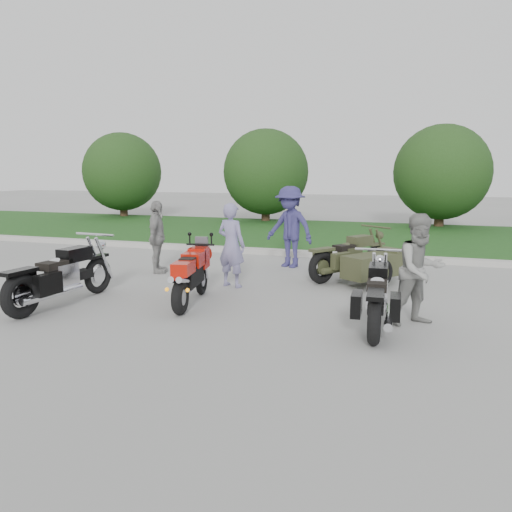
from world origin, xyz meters
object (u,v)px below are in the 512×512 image
(cruiser_right, at_px, (377,299))
(person_back, at_px, (157,237))
(person_stripe, at_px, (231,245))
(cruiser_sidecar, at_px, (362,262))
(person_grey, at_px, (420,270))
(cruiser_left, at_px, (58,278))
(sportbike_red, at_px, (191,274))
(person_denim, at_px, (290,227))

(cruiser_right, relative_size, person_back, 1.41)
(person_stripe, relative_size, person_back, 1.03)
(cruiser_sidecar, distance_m, person_grey, 2.86)
(cruiser_left, height_order, person_back, person_back)
(cruiser_left, height_order, cruiser_sidecar, cruiser_left)
(person_grey, bearing_deg, cruiser_sidecar, 76.17)
(sportbike_red, distance_m, cruiser_right, 3.16)
(cruiser_right, xyz_separation_m, person_grey, (0.57, 0.41, 0.39))
(cruiser_left, distance_m, person_stripe, 3.22)
(cruiser_right, xyz_separation_m, cruiser_sidecar, (-0.55, 3.01, -0.03))
(sportbike_red, bearing_deg, person_denim, 68.97)
(person_denim, bearing_deg, person_stripe, -84.14)
(cruiser_right, distance_m, person_back, 5.65)
(cruiser_sidecar, relative_size, person_back, 1.33)
(sportbike_red, bearing_deg, cruiser_left, -168.64)
(cruiser_sidecar, relative_size, person_grey, 1.29)
(cruiser_sidecar, height_order, person_denim, person_denim)
(person_stripe, bearing_deg, sportbike_red, 97.79)
(cruiser_right, bearing_deg, person_denim, 116.80)
(person_denim, height_order, person_back, person_denim)
(cruiser_right, distance_m, cruiser_sidecar, 3.06)
(cruiser_sidecar, xyz_separation_m, person_stripe, (-2.40, -1.16, 0.41))
(cruiser_right, bearing_deg, person_grey, 33.21)
(cruiser_right, bearing_deg, sportbike_red, 170.41)
(person_grey, bearing_deg, cruiser_left, 150.95)
(cruiser_left, distance_m, cruiser_right, 5.24)
(sportbike_red, xyz_separation_m, cruiser_right, (3.14, -0.38, -0.09))
(cruiser_left, height_order, person_grey, person_grey)
(person_stripe, height_order, person_grey, person_grey)
(sportbike_red, height_order, person_stripe, person_stripe)
(person_grey, distance_m, person_back, 5.99)
(cruiser_right, height_order, person_denim, person_denim)
(sportbike_red, bearing_deg, person_grey, -9.05)
(cruiser_left, bearing_deg, cruiser_right, 9.62)
(cruiser_left, xyz_separation_m, person_back, (0.21, 3.01, 0.33))
(person_back, bearing_deg, person_stripe, -125.40)
(person_back, bearing_deg, person_denim, -74.40)
(cruiser_left, xyz_separation_m, cruiser_sidecar, (4.67, 3.43, -0.07))
(cruiser_sidecar, distance_m, person_denim, 2.23)
(person_denim, bearing_deg, person_grey, -32.09)
(person_stripe, bearing_deg, cruiser_right, 162.84)
(cruiser_right, distance_m, person_grey, 0.80)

